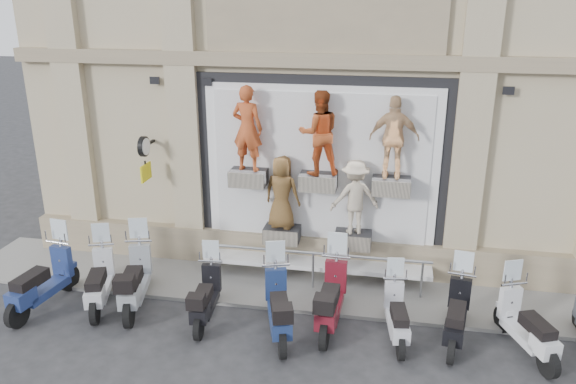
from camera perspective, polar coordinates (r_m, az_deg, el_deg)
name	(u,v)px	position (r m, az deg, el deg)	size (l,w,h in m)	color
ground	(297,343)	(10.84, 0.93, -15.05)	(90.00, 90.00, 0.00)	#2B2B2D
sidewalk	(313,286)	(12.58, 2.59, -9.56)	(16.00, 2.20, 0.08)	gray
building	(343,0)	(15.88, 5.63, 18.87)	(14.00, 8.60, 12.00)	tan
shop_vitrine	(322,174)	(12.20, 3.48, 1.84)	(5.60, 0.92, 4.30)	black
guard_rail	(313,271)	(12.29, 2.56, -8.05)	(5.06, 0.10, 0.93)	#9EA0A5
clock_sign_bracket	(145,153)	(12.93, -14.37, 3.89)	(0.10, 0.80, 1.02)	black
scooter_a	(40,270)	(12.53, -23.84, -7.30)	(0.61, 2.09, 1.70)	navy
scooter_b	(98,271)	(12.22, -18.71, -7.61)	(0.57, 1.95, 1.58)	silver
scooter_c	(134,269)	(11.94, -15.35, -7.59)	(0.61, 2.09, 1.70)	gray
scooter_d	(205,287)	(11.23, -8.39, -9.55)	(0.53, 1.81, 1.47)	black
scooter_e	(278,296)	(10.65, -0.98, -10.50)	(0.59, 2.02, 1.64)	navy
scooter_f	(331,287)	(10.90, 4.43, -9.64)	(0.61, 2.09, 1.70)	#5B0F1A
scooter_g	(398,306)	(10.77, 11.08, -11.27)	(0.50, 1.73, 1.41)	#B6B6BD
scooter_h	(458,304)	(10.92, 16.87, -10.84)	(0.56, 1.93, 1.57)	black
scooter_i	(529,315)	(11.03, 23.24, -11.41)	(0.56, 1.90, 1.55)	silver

